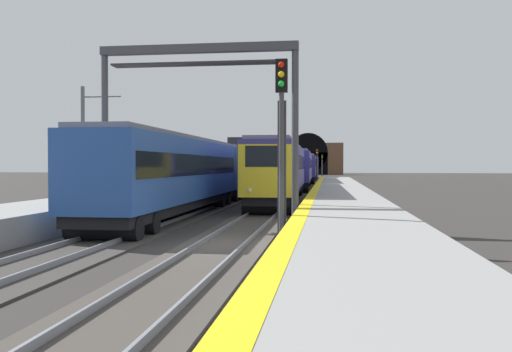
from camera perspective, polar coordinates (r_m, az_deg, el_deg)
ground_plane at (r=17.47m, az=-3.30°, el=-7.32°), size 320.00×320.00×0.00m
platform_right at (r=17.11m, az=10.15°, el=-5.88°), size 112.00×3.83×0.97m
platform_right_edge_strip at (r=17.06m, az=4.55°, el=-4.23°), size 112.00×0.50×0.01m
track_main_line at (r=17.46m, az=-3.30°, el=-7.19°), size 160.00×2.75×0.21m
track_adjacent_line at (r=18.71m, az=-16.14°, el=-6.67°), size 160.00×3.18×0.21m
train_main_approaching at (r=69.20m, az=4.91°, el=0.96°), size 86.24×3.16×4.04m
train_adjacent_platform at (r=36.20m, az=-4.31°, el=0.67°), size 37.99×2.83×4.86m
railway_signal_near at (r=17.44m, az=2.69°, el=4.37°), size 0.39×0.38×5.93m
railway_signal_mid at (r=70.08m, az=6.40°, el=1.30°), size 0.39×0.38×4.63m
railway_signal_far at (r=121.13m, az=6.92°, el=1.35°), size 0.39×0.38×4.89m
overhead_signal_gantry at (r=22.91m, az=-6.10°, el=8.80°), size 0.70×8.33×7.55m
tunnel_portal at (r=143.69m, az=5.48°, el=1.80°), size 2.95×18.10×10.88m
catenary_mast_near at (r=32.45m, az=-17.54°, el=2.97°), size 0.22×2.37×7.02m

